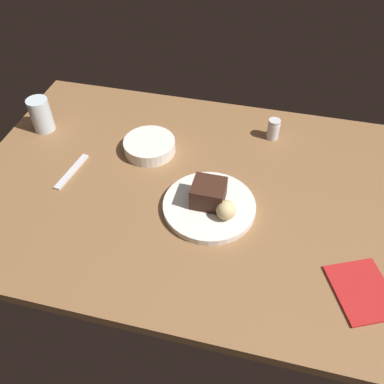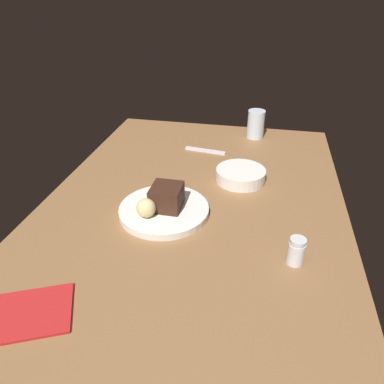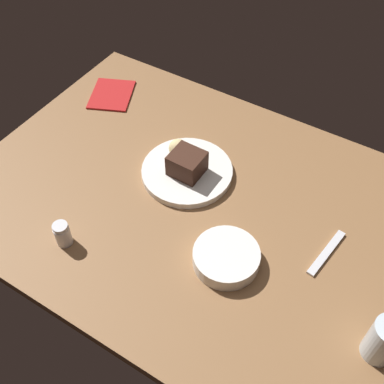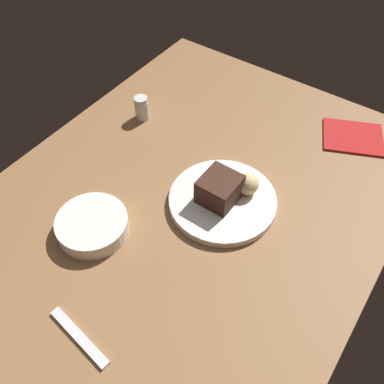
# 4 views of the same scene
# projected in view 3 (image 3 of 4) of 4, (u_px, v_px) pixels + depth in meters

# --- Properties ---
(dining_table) EXTENTS (1.20, 0.84, 0.03)m
(dining_table) POSITION_uv_depth(u_px,v_px,m) (200.00, 207.00, 1.22)
(dining_table) COLOR brown
(dining_table) RESTS_ON ground
(dessert_plate) EXTENTS (0.24, 0.24, 0.02)m
(dessert_plate) POSITION_uv_depth(u_px,v_px,m) (187.00, 172.00, 1.26)
(dessert_plate) COLOR white
(dessert_plate) RESTS_ON dining_table
(chocolate_cake_slice) EXTENTS (0.08, 0.08, 0.06)m
(chocolate_cake_slice) POSITION_uv_depth(u_px,v_px,m) (187.00, 163.00, 1.23)
(chocolate_cake_slice) COLOR #381E14
(chocolate_cake_slice) RESTS_ON dessert_plate
(bread_roll) EXTENTS (0.05, 0.05, 0.05)m
(bread_roll) POSITION_uv_depth(u_px,v_px,m) (178.00, 148.00, 1.27)
(bread_roll) COLOR #DBC184
(bread_roll) RESTS_ON dessert_plate
(salt_shaker) EXTENTS (0.04, 0.04, 0.07)m
(salt_shaker) POSITION_uv_depth(u_px,v_px,m) (63.00, 234.00, 1.10)
(salt_shaker) COLOR silver
(salt_shaker) RESTS_ON dining_table
(water_glass) EXTENTS (0.07, 0.07, 0.11)m
(water_glass) POSITION_uv_depth(u_px,v_px,m) (384.00, 340.00, 0.92)
(water_glass) COLOR silver
(water_glass) RESTS_ON dining_table
(side_bowl) EXTENTS (0.15, 0.15, 0.04)m
(side_bowl) POSITION_uv_depth(u_px,v_px,m) (226.00, 257.00, 1.08)
(side_bowl) COLOR white
(side_bowl) RESTS_ON dining_table
(dessert_spoon) EXTENTS (0.04, 0.15, 0.01)m
(dessert_spoon) POSITION_uv_depth(u_px,v_px,m) (326.00, 253.00, 1.10)
(dessert_spoon) COLOR silver
(dessert_spoon) RESTS_ON dining_table
(folded_napkin) EXTENTS (0.17, 0.19, 0.01)m
(folded_napkin) POSITION_uv_depth(u_px,v_px,m) (112.00, 95.00, 1.48)
(folded_napkin) COLOR #B21E1E
(folded_napkin) RESTS_ON dining_table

